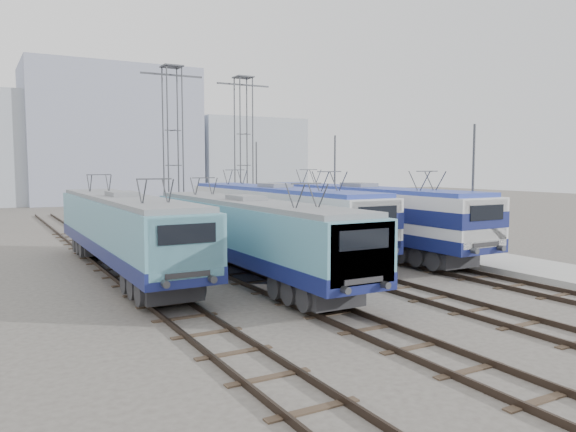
# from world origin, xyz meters

# --- Properties ---
(ground) EXTENTS (160.00, 160.00, 0.00)m
(ground) POSITION_xyz_m (0.00, 0.00, 0.00)
(ground) COLOR #514C47
(platform) EXTENTS (4.00, 70.00, 0.30)m
(platform) POSITION_xyz_m (10.20, 8.00, 0.15)
(platform) COLOR #9E9E99
(platform) RESTS_ON ground
(locomotive_far_left) EXTENTS (2.80, 17.71, 3.33)m
(locomotive_far_left) POSITION_xyz_m (-6.75, 8.29, 2.21)
(locomotive_far_left) COLOR navy
(locomotive_far_left) RESTS_ON ground
(locomotive_center_left) EXTENTS (2.71, 17.12, 3.22)m
(locomotive_center_left) POSITION_xyz_m (-2.25, 4.67, 2.14)
(locomotive_center_left) COLOR navy
(locomotive_center_left) RESTS_ON ground
(locomotive_center_right) EXTENTS (2.93, 18.55, 3.49)m
(locomotive_center_right) POSITION_xyz_m (2.25, 10.44, 2.36)
(locomotive_center_right) COLOR navy
(locomotive_center_right) RESTS_ON ground
(locomotive_far_right) EXTENTS (2.94, 18.60, 3.50)m
(locomotive_far_right) POSITION_xyz_m (6.75, 8.60, 2.37)
(locomotive_far_right) COLOR navy
(locomotive_far_right) RESTS_ON ground
(catenary_tower_west) EXTENTS (4.50, 1.20, 12.00)m
(catenary_tower_west) POSITION_xyz_m (0.00, 22.00, 6.64)
(catenary_tower_west) COLOR #3F4247
(catenary_tower_west) RESTS_ON ground
(catenary_tower_east) EXTENTS (4.50, 1.20, 12.00)m
(catenary_tower_east) POSITION_xyz_m (6.50, 24.00, 6.64)
(catenary_tower_east) COLOR #3F4247
(catenary_tower_east) RESTS_ON ground
(mast_front) EXTENTS (0.12, 0.12, 7.00)m
(mast_front) POSITION_xyz_m (8.60, 2.00, 3.50)
(mast_front) COLOR #3F4247
(mast_front) RESTS_ON ground
(mast_mid) EXTENTS (0.12, 0.12, 7.00)m
(mast_mid) POSITION_xyz_m (8.60, 14.00, 3.50)
(mast_mid) COLOR #3F4247
(mast_mid) RESTS_ON ground
(mast_rear) EXTENTS (0.12, 0.12, 7.00)m
(mast_rear) POSITION_xyz_m (8.60, 26.00, 3.50)
(mast_rear) COLOR #3F4247
(mast_rear) RESTS_ON ground
(building_center) EXTENTS (22.00, 14.00, 18.00)m
(building_center) POSITION_xyz_m (4.00, 62.00, 9.00)
(building_center) COLOR #8E95AD
(building_center) RESTS_ON ground
(building_east) EXTENTS (16.00, 12.00, 12.00)m
(building_east) POSITION_xyz_m (24.00, 62.00, 6.00)
(building_east) COLOR #9FA8B3
(building_east) RESTS_ON ground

